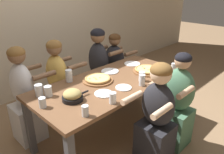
{
  "coord_description": "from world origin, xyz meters",
  "views": [
    {
      "loc": [
        -1.7,
        -1.67,
        1.83
      ],
      "look_at": [
        0.0,
        0.0,
        0.8
      ],
      "focal_mm": 35.0,
      "sensor_mm": 36.0,
      "label": 1
    }
  ],
  "objects_px": {
    "empty_plate_c": "(124,88)",
    "diner_far_midleft": "(59,88)",
    "empty_plate_d": "(110,71)",
    "diner_far_right": "(115,70)",
    "drinking_glass_f": "(43,103)",
    "drinking_glass_a": "(142,77)",
    "drinking_glass_h": "(69,77)",
    "pizza_board_second": "(98,79)",
    "drinking_glass_e": "(85,112)",
    "empty_plate_b": "(104,94)",
    "drinking_glass_c": "(48,92)",
    "diner_far_midright": "(99,71)",
    "drinking_glass_d": "(142,81)",
    "cocktail_glass_blue": "(174,67)",
    "drinking_glass_b": "(39,90)",
    "empty_plate_a": "(132,64)",
    "skillet_bowl": "(73,96)",
    "diner_far_left": "(25,100)",
    "pizza_board_main": "(147,70)",
    "drinking_glass_g": "(113,98)",
    "diner_near_midright": "(177,105)",
    "diner_near_center": "(156,119)"
  },
  "relations": [
    {
      "from": "diner_far_midright",
      "to": "diner_near_midright",
      "type": "xyz_separation_m",
      "value": [
        0.0,
        -1.34,
        -0.05
      ]
    },
    {
      "from": "empty_plate_b",
      "to": "drinking_glass_a",
      "type": "relative_size",
      "value": 1.73
    },
    {
      "from": "diner_far_midright",
      "to": "diner_far_left",
      "type": "bearing_deg",
      "value": -90.0
    },
    {
      "from": "empty_plate_b",
      "to": "drinking_glass_b",
      "type": "xyz_separation_m",
      "value": [
        -0.5,
        0.44,
        0.06
      ]
    },
    {
      "from": "skillet_bowl",
      "to": "diner_far_left",
      "type": "height_order",
      "value": "diner_far_left"
    },
    {
      "from": "diner_far_right",
      "to": "skillet_bowl",
      "type": "bearing_deg",
      "value": -61.95
    },
    {
      "from": "diner_far_right",
      "to": "pizza_board_second",
      "type": "bearing_deg",
      "value": -57.52
    },
    {
      "from": "pizza_board_main",
      "to": "drinking_glass_c",
      "type": "distance_m",
      "value": 1.31
    },
    {
      "from": "empty_plate_c",
      "to": "diner_far_midleft",
      "type": "xyz_separation_m",
      "value": [
        -0.29,
        0.9,
        -0.21
      ]
    },
    {
      "from": "empty_plate_b",
      "to": "pizza_board_second",
      "type": "bearing_deg",
      "value": 58.39
    },
    {
      "from": "empty_plate_b",
      "to": "diner_far_left",
      "type": "xyz_separation_m",
      "value": [
        -0.5,
        0.85,
        -0.21
      ]
    },
    {
      "from": "empty_plate_b",
      "to": "skillet_bowl",
      "type": "bearing_deg",
      "value": 157.86
    },
    {
      "from": "drinking_glass_h",
      "to": "skillet_bowl",
      "type": "bearing_deg",
      "value": -121.05
    },
    {
      "from": "drinking_glass_f",
      "to": "diner_far_midleft",
      "type": "height_order",
      "value": "diner_far_midleft"
    },
    {
      "from": "drinking_glass_c",
      "to": "drinking_glass_g",
      "type": "bearing_deg",
      "value": -57.76
    },
    {
      "from": "drinking_glass_a",
      "to": "drinking_glass_f",
      "type": "relative_size",
      "value": 1.14
    },
    {
      "from": "cocktail_glass_blue",
      "to": "drinking_glass_b",
      "type": "xyz_separation_m",
      "value": [
        -1.63,
        0.61,
        0.02
      ]
    },
    {
      "from": "drinking_glass_c",
      "to": "drinking_glass_f",
      "type": "height_order",
      "value": "drinking_glass_c"
    },
    {
      "from": "pizza_board_second",
      "to": "drinking_glass_e",
      "type": "bearing_deg",
      "value": -140.26
    },
    {
      "from": "empty_plate_d",
      "to": "drinking_glass_g",
      "type": "xyz_separation_m",
      "value": [
        -0.56,
        -0.6,
        0.04
      ]
    },
    {
      "from": "empty_plate_c",
      "to": "empty_plate_d",
      "type": "relative_size",
      "value": 0.79
    },
    {
      "from": "diner_far_midleft",
      "to": "empty_plate_a",
      "type": "bearing_deg",
      "value": 63.99
    },
    {
      "from": "empty_plate_b",
      "to": "empty_plate_c",
      "type": "bearing_deg",
      "value": -12.24
    },
    {
      "from": "empty_plate_c",
      "to": "drinking_glass_c",
      "type": "xyz_separation_m",
      "value": [
        -0.68,
        0.43,
        0.04
      ]
    },
    {
      "from": "empty_plate_b",
      "to": "drinking_glass_a",
      "type": "distance_m",
      "value": 0.56
    },
    {
      "from": "diner_far_midright",
      "to": "drinking_glass_f",
      "type": "bearing_deg",
      "value": -63.69
    },
    {
      "from": "drinking_glass_a",
      "to": "drinking_glass_h",
      "type": "height_order",
      "value": "drinking_glass_h"
    },
    {
      "from": "pizza_board_main",
      "to": "pizza_board_second",
      "type": "bearing_deg",
      "value": 159.45
    },
    {
      "from": "empty_plate_c",
      "to": "diner_far_midright",
      "type": "xyz_separation_m",
      "value": [
        0.44,
        0.9,
        -0.18
      ]
    },
    {
      "from": "cocktail_glass_blue",
      "to": "diner_far_right",
      "type": "height_order",
      "value": "diner_far_right"
    },
    {
      "from": "empty_plate_d",
      "to": "drinking_glass_c",
      "type": "relative_size",
      "value": 2.09
    },
    {
      "from": "empty_plate_b",
      "to": "drinking_glass_c",
      "type": "height_order",
      "value": "drinking_glass_c"
    },
    {
      "from": "drinking_glass_d",
      "to": "drinking_glass_e",
      "type": "height_order",
      "value": "drinking_glass_d"
    },
    {
      "from": "cocktail_glass_blue",
      "to": "empty_plate_b",
      "type": "bearing_deg",
      "value": 171.55
    },
    {
      "from": "skillet_bowl",
      "to": "pizza_board_second",
      "type": "bearing_deg",
      "value": 19.18
    },
    {
      "from": "pizza_board_main",
      "to": "skillet_bowl",
      "type": "height_order",
      "value": "skillet_bowl"
    },
    {
      "from": "empty_plate_a",
      "to": "empty_plate_b",
      "type": "xyz_separation_m",
      "value": [
        -0.93,
        -0.38,
        0.0
      ]
    },
    {
      "from": "pizza_board_main",
      "to": "pizza_board_second",
      "type": "xyz_separation_m",
      "value": [
        -0.65,
        0.25,
        -0.0
      ]
    },
    {
      "from": "empty_plate_d",
      "to": "diner_far_right",
      "type": "relative_size",
      "value": 0.21
    },
    {
      "from": "diner_far_midright",
      "to": "diner_near_center",
      "type": "bearing_deg",
      "value": -17.19
    },
    {
      "from": "empty_plate_a",
      "to": "diner_near_midright",
      "type": "distance_m",
      "value": 0.93
    },
    {
      "from": "cocktail_glass_blue",
      "to": "drinking_glass_b",
      "type": "relative_size",
      "value": 0.93
    },
    {
      "from": "drinking_glass_f",
      "to": "diner_far_right",
      "type": "distance_m",
      "value": 1.77
    },
    {
      "from": "empty_plate_b",
      "to": "diner_far_midleft",
      "type": "relative_size",
      "value": 0.16
    },
    {
      "from": "drinking_glass_d",
      "to": "diner_far_midleft",
      "type": "xyz_separation_m",
      "value": [
        -0.49,
        1.0,
        -0.26
      ]
    },
    {
      "from": "empty_plate_b",
      "to": "diner_far_midleft",
      "type": "distance_m",
      "value": 0.87
    },
    {
      "from": "empty_plate_b",
      "to": "empty_plate_c",
      "type": "height_order",
      "value": "same"
    },
    {
      "from": "skillet_bowl",
      "to": "drinking_glass_c",
      "type": "relative_size",
      "value": 2.76
    },
    {
      "from": "drinking_glass_e",
      "to": "diner_far_left",
      "type": "bearing_deg",
      "value": 95.8
    },
    {
      "from": "pizza_board_main",
      "to": "empty_plate_c",
      "type": "bearing_deg",
      "value": -169.92
    }
  ]
}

